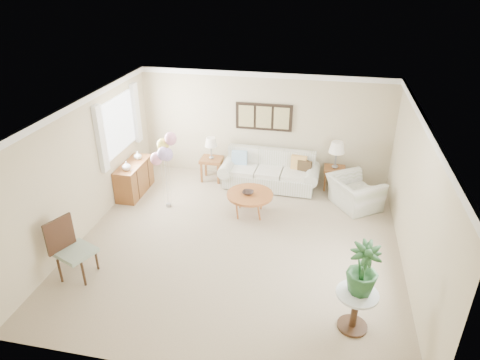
% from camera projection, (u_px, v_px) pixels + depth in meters
% --- Properties ---
extents(ground_plane, '(6.00, 6.00, 0.00)m').
position_uv_depth(ground_plane, '(238.00, 243.00, 8.19)').
color(ground_plane, tan).
extents(room_shell, '(6.04, 6.04, 2.60)m').
position_uv_depth(room_shell, '(233.00, 164.00, 7.56)').
color(room_shell, '#C5B68C').
rests_on(room_shell, ground).
extents(wall_art_triptych, '(1.35, 0.06, 0.65)m').
position_uv_depth(wall_art_triptych, '(264.00, 117.00, 10.08)').
color(wall_art_triptych, black).
rests_on(wall_art_triptych, ground).
extents(sofa, '(2.34, 0.94, 0.85)m').
position_uv_depth(sofa, '(270.00, 173.00, 10.16)').
color(sofa, silver).
rests_on(sofa, ground).
extents(end_table_left, '(0.52, 0.48, 0.57)m').
position_uv_depth(end_table_left, '(212.00, 162.00, 10.38)').
color(end_table_left, brown).
rests_on(end_table_left, ground).
extents(end_table_right, '(0.49, 0.44, 0.53)m').
position_uv_depth(end_table_right, '(334.00, 171.00, 9.99)').
color(end_table_right, brown).
rests_on(end_table_right, ground).
extents(lamp_left, '(0.30, 0.30, 0.53)m').
position_uv_depth(lamp_left, '(211.00, 143.00, 10.16)').
color(lamp_left, gray).
rests_on(lamp_left, end_table_left).
extents(lamp_right, '(0.37, 0.37, 0.65)m').
position_uv_depth(lamp_right, '(337.00, 148.00, 9.73)').
color(lamp_right, gray).
rests_on(lamp_right, end_table_right).
extents(coffee_table, '(0.98, 0.98, 0.49)m').
position_uv_depth(coffee_table, '(250.00, 195.00, 8.94)').
color(coffee_table, olive).
rests_on(coffee_table, ground).
extents(decor_bowl, '(0.24, 0.24, 0.06)m').
position_uv_depth(decor_bowl, '(248.00, 193.00, 8.90)').
color(decor_bowl, '#2D201C').
rests_on(decor_bowl, coffee_table).
extents(armchair, '(1.33, 1.36, 0.67)m').
position_uv_depth(armchair, '(354.00, 193.00, 9.29)').
color(armchair, silver).
rests_on(armchair, ground).
extents(side_table, '(0.60, 0.60, 0.65)m').
position_uv_depth(side_table, '(356.00, 302.00, 6.08)').
color(side_table, silver).
rests_on(side_table, ground).
extents(potted_plant, '(0.50, 0.50, 0.79)m').
position_uv_depth(potted_plant, '(363.00, 269.00, 5.86)').
color(potted_plant, '#204D25').
rests_on(potted_plant, side_table).
extents(accent_chair, '(0.71, 0.70, 1.10)m').
position_uv_depth(accent_chair, '(71.00, 247.00, 7.11)').
color(accent_chair, gray).
rests_on(accent_chair, ground).
extents(credenza, '(0.46, 1.20, 0.74)m').
position_uv_depth(credenza, '(134.00, 178.00, 9.83)').
color(credenza, brown).
rests_on(credenza, ground).
extents(vase_white, '(0.24, 0.24, 0.20)m').
position_uv_depth(vase_white, '(126.00, 166.00, 9.33)').
color(vase_white, silver).
rests_on(vase_white, credenza).
extents(vase_sage, '(0.20, 0.20, 0.19)m').
position_uv_depth(vase_sage, '(138.00, 155.00, 9.85)').
color(vase_sage, beige).
rests_on(vase_sage, credenza).
extents(balloon_cluster, '(0.53, 0.44, 1.72)m').
position_uv_depth(balloon_cluster, '(164.00, 151.00, 8.80)').
color(balloon_cluster, gray).
rests_on(balloon_cluster, ground).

